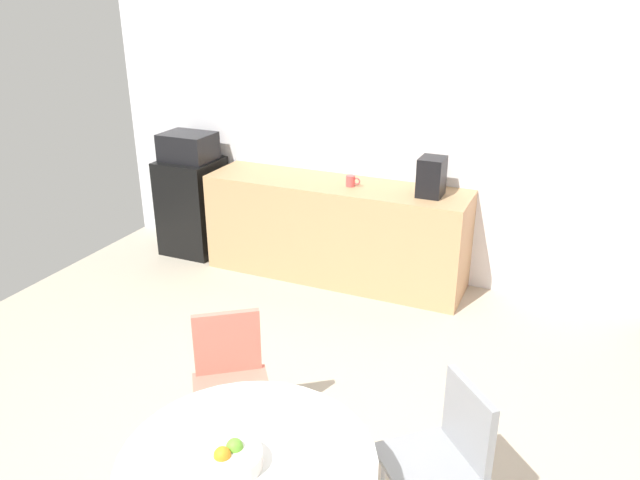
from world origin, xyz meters
TOP-DOWN VIEW (x-y plane):
  - wall_back at (0.00, 3.00)m, footprint 6.00×0.10m
  - counter_block at (-0.58, 2.65)m, footprint 2.36×0.60m
  - mini_fridge at (-2.11, 2.65)m, footprint 0.54×0.54m
  - microwave at (-2.11, 2.65)m, footprint 0.48×0.38m
  - chair_gray at (1.02, 0.19)m, footprint 0.59×0.59m
  - chair_coral at (-0.25, 0.31)m, footprint 0.59×0.59m
  - fruit_bowl at (0.29, -0.51)m, footprint 0.24×0.24m
  - mug_white at (-0.42, 2.62)m, footprint 0.13×0.08m
  - coffee_maker at (0.27, 2.65)m, footprint 0.20×0.24m

SIDE VIEW (x-z plane):
  - counter_block at x=-0.58m, z-range 0.00..0.90m
  - mini_fridge at x=-2.11m, z-range 0.00..0.94m
  - chair_gray at x=1.02m, z-range 0.11..0.94m
  - chair_coral at x=-0.25m, z-range 0.11..0.94m
  - fruit_bowl at x=0.29m, z-range 0.71..0.82m
  - mug_white at x=-0.42m, z-range 0.90..1.00m
  - coffee_maker at x=0.27m, z-range 0.90..1.22m
  - microwave at x=-2.11m, z-range 0.94..1.20m
  - wall_back at x=0.00m, z-range 0.00..2.60m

